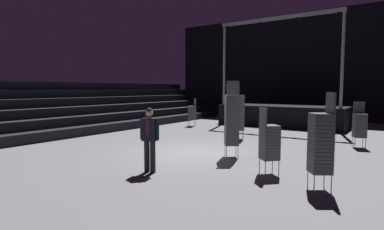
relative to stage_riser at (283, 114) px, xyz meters
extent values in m
cube|color=slate|center=(0.00, -10.16, -0.76)|extent=(22.00, 30.00, 0.10)
cube|color=black|center=(0.00, 4.84, 3.29)|extent=(22.00, 0.30, 8.00)
cube|color=black|center=(-6.88, -9.16, -0.48)|extent=(0.75, 24.00, 0.45)
cube|color=black|center=(-7.62, -9.16, -0.03)|extent=(0.75, 24.00, 0.45)
cube|color=black|center=(-8.38, -9.16, 0.42)|extent=(0.75, 24.00, 0.45)
cube|color=black|center=(-9.12, -9.16, 0.87)|extent=(0.75, 24.00, 0.45)
cube|color=black|center=(-9.88, -9.16, 1.32)|extent=(0.75, 24.00, 0.45)
cube|color=black|center=(-10.62, -9.16, 1.77)|extent=(0.75, 24.00, 0.45)
cube|color=black|center=(0.00, 0.03, -0.08)|extent=(7.49, 3.44, 1.26)
cylinder|color=#9EA0A8|center=(-3.50, -1.44, 3.11)|extent=(0.16, 0.16, 5.12)
cylinder|color=#9EA0A8|center=(3.50, -1.44, 3.11)|extent=(0.16, 0.16, 5.12)
cube|color=#9EA0A8|center=(0.00, -1.44, 5.67)|extent=(7.19, 0.20, 0.20)
cylinder|color=black|center=(-3.25, -1.44, 5.45)|extent=(0.18, 0.18, 0.22)
cylinder|color=black|center=(-1.08, -1.44, 5.45)|extent=(0.18, 0.18, 0.22)
cylinder|color=black|center=(1.08, -1.44, 5.45)|extent=(0.18, 0.18, 0.22)
cylinder|color=black|center=(3.25, -1.44, 5.45)|extent=(0.18, 0.18, 0.22)
cylinder|color=black|center=(0.59, -13.02, -0.27)|extent=(0.15, 0.15, 0.88)
cylinder|color=black|center=(0.42, -13.07, -0.27)|extent=(0.15, 0.15, 0.88)
cube|color=silver|center=(0.52, -13.10, 0.48)|extent=(0.20, 0.14, 0.62)
cube|color=black|center=(0.51, -13.04, 0.48)|extent=(0.45, 0.33, 0.62)
cube|color=maroon|center=(0.54, -13.15, 0.56)|extent=(0.06, 0.03, 0.40)
cylinder|color=black|center=(0.73, -12.98, 0.50)|extent=(0.12, 0.12, 0.57)
cylinder|color=black|center=(0.28, -13.11, 0.50)|extent=(0.12, 0.12, 0.57)
sphere|color=#DBAD89|center=(0.51, -13.04, 0.94)|extent=(0.21, 0.21, 0.21)
sphere|color=black|center=(0.51, -13.04, 0.99)|extent=(0.17, 0.17, 0.17)
cylinder|color=#B2B5BA|center=(-4.66, -3.86, -0.51)|extent=(0.02, 0.02, 0.40)
cylinder|color=#B2B5BA|center=(-4.79, -3.50, -0.51)|extent=(0.02, 0.02, 0.40)
cylinder|color=#B2B5BA|center=(-4.30, -3.73, -0.51)|extent=(0.02, 0.02, 0.40)
cylinder|color=#B2B5BA|center=(-4.43, -3.37, -0.51)|extent=(0.02, 0.02, 0.40)
cube|color=#4C4C51|center=(-4.54, -3.61, -0.27)|extent=(0.56, 0.56, 0.08)
cube|color=#4C4C51|center=(-4.54, -3.61, -0.18)|extent=(0.56, 0.56, 0.08)
cube|color=#4C4C51|center=(-4.54, -3.61, -0.10)|extent=(0.56, 0.56, 0.08)
cube|color=#4C4C51|center=(-4.54, -3.61, -0.01)|extent=(0.56, 0.56, 0.08)
cube|color=#4C4C51|center=(-4.54, -3.61, 0.07)|extent=(0.56, 0.56, 0.08)
cube|color=#4C4C51|center=(-4.54, -3.61, 0.16)|extent=(0.56, 0.56, 0.08)
cube|color=#4C4C51|center=(-4.54, -3.61, 0.24)|extent=(0.56, 0.56, 0.08)
cube|color=#4C4C51|center=(-4.54, -3.61, 0.33)|extent=(0.56, 0.56, 0.08)
cube|color=#4C4C51|center=(-4.54, -3.61, 0.41)|extent=(0.56, 0.56, 0.08)
cube|color=#4C4C51|center=(-4.54, -3.61, 0.50)|extent=(0.56, 0.56, 0.08)
cube|color=#4C4C51|center=(-4.36, -3.55, 0.77)|extent=(0.19, 0.40, 0.46)
cylinder|color=#B2B5BA|center=(4.65, -12.26, -0.51)|extent=(0.02, 0.02, 0.40)
cylinder|color=#B2B5BA|center=(4.43, -11.94, -0.51)|extent=(0.02, 0.02, 0.40)
cylinder|color=#B2B5BA|center=(4.96, -12.04, -0.51)|extent=(0.02, 0.02, 0.40)
cylinder|color=#B2B5BA|center=(4.75, -11.73, -0.51)|extent=(0.02, 0.02, 0.40)
cube|color=#4C4C51|center=(4.70, -11.99, -0.27)|extent=(0.61, 0.61, 0.08)
cube|color=#4C4C51|center=(4.70, -11.99, -0.18)|extent=(0.61, 0.61, 0.08)
cube|color=#4C4C51|center=(4.70, -11.99, -0.10)|extent=(0.61, 0.61, 0.08)
cube|color=#4C4C51|center=(4.70, -11.99, -0.01)|extent=(0.61, 0.61, 0.08)
cube|color=#4C4C51|center=(4.70, -11.99, 0.07)|extent=(0.61, 0.61, 0.08)
cube|color=#4C4C51|center=(4.70, -11.99, 0.16)|extent=(0.61, 0.61, 0.08)
cube|color=#4C4C51|center=(4.70, -11.99, 0.24)|extent=(0.61, 0.61, 0.08)
cube|color=#4C4C51|center=(4.70, -11.99, 0.33)|extent=(0.61, 0.61, 0.08)
cube|color=#4C4C51|center=(4.70, -11.99, 0.41)|extent=(0.61, 0.61, 0.08)
cube|color=#4C4C51|center=(4.70, -11.99, 0.50)|extent=(0.61, 0.61, 0.08)
cube|color=#4C4C51|center=(4.70, -11.99, 0.58)|extent=(0.61, 0.61, 0.08)
cube|color=#4C4C51|center=(4.70, -11.99, 0.67)|extent=(0.61, 0.61, 0.08)
cube|color=#4C4C51|center=(4.70, -11.99, 0.75)|extent=(0.61, 0.61, 0.08)
cube|color=#4C4C51|center=(4.70, -11.99, 0.84)|extent=(0.61, 0.61, 0.08)
cube|color=#4C4C51|center=(4.70, -11.99, 0.92)|extent=(0.61, 0.61, 0.08)
cube|color=#4C4C51|center=(4.70, -11.99, 1.01)|extent=(0.61, 0.61, 0.08)
cube|color=#4C4C51|center=(4.86, -11.88, 1.28)|extent=(0.27, 0.36, 0.46)
cylinder|color=#B2B5BA|center=(1.20, -9.99, -0.51)|extent=(0.02, 0.02, 0.40)
cylinder|color=#B2B5BA|center=(1.51, -9.77, -0.51)|extent=(0.02, 0.02, 0.40)
cylinder|color=#B2B5BA|center=(1.43, -10.30, -0.51)|extent=(0.02, 0.02, 0.40)
cylinder|color=#B2B5BA|center=(1.74, -10.07, -0.51)|extent=(0.02, 0.02, 0.40)
cube|color=#4C4C51|center=(1.47, -10.03, -0.27)|extent=(0.62, 0.62, 0.08)
cube|color=#4C4C51|center=(1.47, -10.03, -0.18)|extent=(0.62, 0.62, 0.08)
cube|color=#4C4C51|center=(1.47, -10.03, -0.10)|extent=(0.62, 0.62, 0.08)
cube|color=#4C4C51|center=(1.47, -10.03, -0.01)|extent=(0.62, 0.62, 0.08)
cube|color=#4C4C51|center=(1.47, -10.03, 0.07)|extent=(0.62, 0.62, 0.08)
cube|color=#4C4C51|center=(1.47, -10.03, 0.16)|extent=(0.62, 0.62, 0.08)
cube|color=#4C4C51|center=(1.47, -10.03, 0.24)|extent=(0.62, 0.62, 0.08)
cube|color=#4C4C51|center=(1.47, -10.03, 0.33)|extent=(0.62, 0.62, 0.08)
cube|color=#4C4C51|center=(1.47, -10.03, 0.41)|extent=(0.62, 0.62, 0.08)
cube|color=#4C4C51|center=(1.47, -10.03, 0.50)|extent=(0.62, 0.62, 0.08)
cube|color=#4C4C51|center=(1.47, -10.03, 0.58)|extent=(0.62, 0.62, 0.08)
cube|color=#4C4C51|center=(1.47, -10.03, 0.67)|extent=(0.62, 0.62, 0.08)
cube|color=#4C4C51|center=(1.47, -10.03, 0.75)|extent=(0.62, 0.62, 0.08)
cube|color=#4C4C51|center=(1.47, -10.03, 0.84)|extent=(0.62, 0.62, 0.08)
cube|color=#4C4C51|center=(1.47, -10.03, 0.92)|extent=(0.62, 0.62, 0.08)
cube|color=#4C4C51|center=(1.47, -10.03, 1.01)|extent=(0.62, 0.62, 0.08)
cube|color=#4C4C51|center=(1.47, -10.03, 1.09)|extent=(0.62, 0.62, 0.08)
cube|color=#4C4C51|center=(1.47, -10.03, 1.18)|extent=(0.62, 0.62, 0.08)
cube|color=#4C4C51|center=(1.47, -10.03, 1.26)|extent=(0.62, 0.62, 0.08)
cube|color=#4C4C51|center=(1.47, -10.03, 1.35)|extent=(0.62, 0.62, 0.08)
cube|color=#4C4C51|center=(1.59, -10.19, 1.62)|extent=(0.36, 0.28, 0.46)
cylinder|color=#B2B5BA|center=(5.08, -5.81, -0.51)|extent=(0.02, 0.02, 0.40)
cylinder|color=#B2B5BA|center=(4.73, -5.95, -0.51)|extent=(0.02, 0.02, 0.40)
cylinder|color=#B2B5BA|center=(4.95, -5.45, -0.51)|extent=(0.02, 0.02, 0.40)
cylinder|color=#B2B5BA|center=(4.59, -5.59, -0.51)|extent=(0.02, 0.02, 0.40)
cube|color=#4C4C51|center=(4.84, -5.70, -0.27)|extent=(0.57, 0.57, 0.08)
cube|color=#4C4C51|center=(4.84, -5.70, -0.18)|extent=(0.57, 0.57, 0.08)
cube|color=#4C4C51|center=(4.84, -5.70, -0.10)|extent=(0.57, 0.57, 0.08)
cube|color=#4C4C51|center=(4.84, -5.70, -0.01)|extent=(0.57, 0.57, 0.08)
cube|color=#4C4C51|center=(4.84, -5.70, 0.07)|extent=(0.57, 0.57, 0.08)
cube|color=#4C4C51|center=(4.84, -5.70, 0.16)|extent=(0.57, 0.57, 0.08)
cube|color=#4C4C51|center=(4.84, -5.70, 0.24)|extent=(0.57, 0.57, 0.08)
cube|color=#4C4C51|center=(4.84, -5.70, 0.33)|extent=(0.57, 0.57, 0.08)
cube|color=#4C4C51|center=(4.84, -5.70, 0.41)|extent=(0.57, 0.57, 0.08)
cube|color=#4C4C51|center=(4.84, -5.70, 0.50)|extent=(0.57, 0.57, 0.08)
cube|color=#4C4C51|center=(4.84, -5.70, 0.58)|extent=(0.57, 0.57, 0.08)
cube|color=#4C4C51|center=(4.77, -5.52, 0.86)|extent=(0.40, 0.19, 0.46)
cylinder|color=#B2B5BA|center=(3.28, -11.08, -0.51)|extent=(0.02, 0.02, 0.40)
cylinder|color=#B2B5BA|center=(3.55, -11.35, -0.51)|extent=(0.02, 0.02, 0.40)
cylinder|color=#B2B5BA|center=(3.01, -11.35, -0.51)|extent=(0.02, 0.02, 0.40)
cylinder|color=#B2B5BA|center=(3.28, -11.62, -0.51)|extent=(0.02, 0.02, 0.40)
cube|color=#4C4C51|center=(3.28, -11.35, -0.27)|extent=(0.62, 0.62, 0.08)
cube|color=#4C4C51|center=(3.28, -11.35, -0.18)|extent=(0.62, 0.62, 0.08)
cube|color=#4C4C51|center=(3.28, -11.35, -0.10)|extent=(0.62, 0.62, 0.08)
cube|color=#4C4C51|center=(3.28, -11.35, -0.01)|extent=(0.62, 0.62, 0.08)
cube|color=#4C4C51|center=(3.28, -11.35, 0.07)|extent=(0.62, 0.62, 0.08)
cube|color=#4C4C51|center=(3.28, -11.35, 0.16)|extent=(0.62, 0.62, 0.08)
cube|color=#4C4C51|center=(3.28, -11.35, 0.24)|extent=(0.62, 0.62, 0.08)
cube|color=#4C4C51|center=(3.28, -11.35, 0.33)|extent=(0.62, 0.62, 0.08)
cube|color=#4C4C51|center=(3.28, -11.35, 0.41)|extent=(0.62, 0.62, 0.08)
cube|color=#4C4C51|center=(3.28, -11.35, 0.50)|extent=(0.62, 0.62, 0.08)
cube|color=#4C4C51|center=(3.28, -11.35, 0.58)|extent=(0.62, 0.62, 0.08)
cube|color=#4C4C51|center=(3.14, -11.49, 0.86)|extent=(0.32, 0.32, 0.46)
cylinder|color=#B2B5BA|center=(0.08, -6.22, -0.51)|extent=(0.02, 0.02, 0.40)
cylinder|color=#B2B5BA|center=(0.29, -6.54, -0.51)|extent=(0.02, 0.02, 0.40)
cylinder|color=#B2B5BA|center=(-0.24, -6.44, -0.51)|extent=(0.02, 0.02, 0.40)
cylinder|color=#B2B5BA|center=(-0.02, -6.75, -0.51)|extent=(0.02, 0.02, 0.40)
cube|color=#4C4C51|center=(0.03, -6.49, -0.27)|extent=(0.61, 0.61, 0.08)
cube|color=#4C4C51|center=(0.03, -6.49, -0.18)|extent=(0.61, 0.61, 0.08)
cube|color=#4C4C51|center=(0.03, -6.49, -0.10)|extent=(0.61, 0.61, 0.08)
cube|color=#4C4C51|center=(0.03, -6.49, -0.01)|extent=(0.61, 0.61, 0.08)
cube|color=#4C4C51|center=(0.03, -6.49, 0.07)|extent=(0.61, 0.61, 0.08)
cube|color=#4C4C51|center=(0.03, -6.49, 0.16)|extent=(0.61, 0.61, 0.08)
cube|color=#4C4C51|center=(0.03, -6.49, 0.24)|extent=(0.61, 0.61, 0.08)
cube|color=#4C4C51|center=(0.03, -6.49, 0.33)|extent=(0.61, 0.61, 0.08)
cube|color=#4C4C51|center=(0.03, -6.49, 0.41)|extent=(0.61, 0.61, 0.08)
cube|color=#4C4C51|center=(0.03, -6.49, 0.50)|extent=(0.61, 0.61, 0.08)
cube|color=#4C4C51|center=(0.03, -6.49, 0.58)|extent=(0.61, 0.61, 0.08)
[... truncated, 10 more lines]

